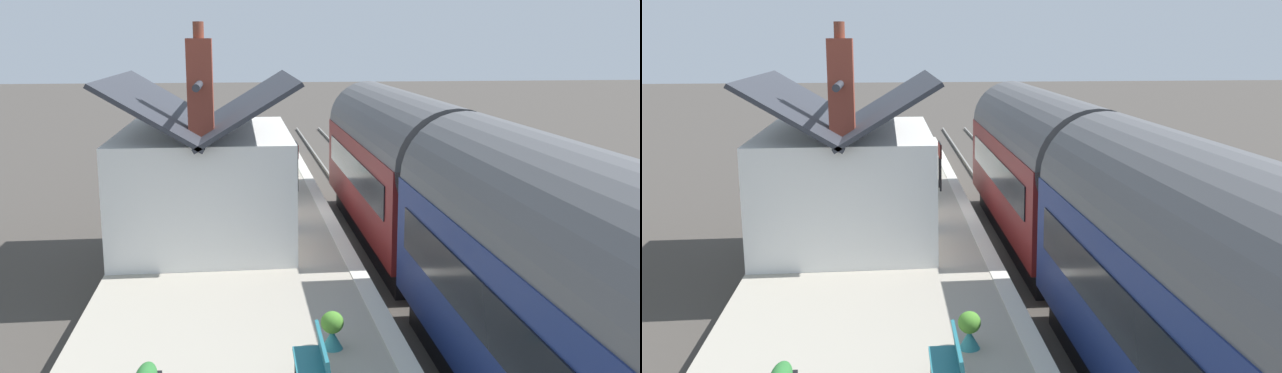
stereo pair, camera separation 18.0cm
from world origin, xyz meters
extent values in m
plane|color=#423D38|center=(0.00, 0.00, 0.00)|extent=(160.00, 160.00, 0.00)
cube|color=#A39B8C|center=(0.00, 3.77, 0.43)|extent=(32.00, 5.53, 0.86)
cube|color=beige|center=(0.00, 1.18, 0.87)|extent=(32.00, 0.36, 0.02)
cube|color=gray|center=(0.00, -1.62, 0.07)|extent=(52.00, 0.08, 0.14)
cube|color=gray|center=(0.00, -0.18, 0.07)|extent=(52.00, 0.08, 0.14)
cube|color=black|center=(-0.37, -0.90, 0.35)|extent=(9.52, 2.29, 0.70)
cube|color=maroon|center=(-0.37, -0.90, 1.85)|extent=(10.34, 2.70, 2.30)
cylinder|color=#515154|center=(-0.37, -0.90, 3.00)|extent=(10.34, 2.65, 2.65)
cube|color=black|center=(-0.37, 0.47, 2.14)|extent=(8.79, 0.03, 0.80)
cylinder|color=black|center=(2.73, -0.90, 0.35)|extent=(0.70, 2.16, 0.70)
cylinder|color=black|center=(-3.47, -0.90, 0.35)|extent=(0.70, 2.16, 0.70)
cube|color=black|center=(4.82, -0.90, 2.25)|extent=(0.04, 2.16, 0.90)
cylinder|color=#F2EDCC|center=(4.84, -0.90, 1.27)|extent=(0.06, 0.24, 0.24)
cube|color=red|center=(4.88, -0.90, 0.82)|extent=(0.16, 2.56, 0.24)
cube|color=navy|center=(-10.76, -0.90, 1.85)|extent=(9.44, 2.70, 2.30)
cylinder|color=#515154|center=(-10.76, -0.90, 3.00)|extent=(9.44, 2.65, 2.65)
cube|color=black|center=(-10.76, 0.47, 2.14)|extent=(8.02, 0.03, 0.80)
cylinder|color=black|center=(-7.93, -0.90, 0.35)|extent=(0.70, 2.16, 0.70)
cube|color=white|center=(-2.29, 4.47, 2.20)|extent=(5.80, 4.09, 2.69)
cube|color=#2D3038|center=(-2.29, 3.45, 4.16)|extent=(6.30, 2.31, 1.44)
cube|color=#2D3038|center=(-2.29, 5.50, 4.16)|extent=(6.30, 2.31, 1.44)
cylinder|color=#2D3038|center=(-2.29, 4.47, 4.77)|extent=(6.30, 0.16, 0.16)
cube|color=brown|center=(-3.72, 4.47, 4.65)|extent=(0.56, 0.56, 2.21)
cylinder|color=brown|center=(-3.72, 4.47, 5.93)|extent=(0.24, 0.24, 0.36)
cube|color=slate|center=(-1.88, 2.41, 1.91)|extent=(0.90, 0.06, 2.10)
cube|color=slate|center=(-3.28, 2.41, 2.56)|extent=(0.80, 0.05, 1.10)
cube|color=slate|center=(-0.48, 2.41, 2.56)|extent=(0.80, 0.05, 1.10)
cube|color=#26727F|center=(7.81, 2.79, 1.31)|extent=(1.42, 0.47, 0.06)
cube|color=#26727F|center=(7.81, 2.61, 1.54)|extent=(1.40, 0.17, 0.40)
cube|color=black|center=(7.25, 2.76, 1.08)|extent=(0.08, 0.36, 0.44)
cube|color=black|center=(8.36, 2.81, 1.08)|extent=(0.08, 0.36, 0.44)
cube|color=#26727F|center=(10.93, 2.76, 1.31)|extent=(1.40, 0.41, 0.06)
cube|color=#26727F|center=(10.93, 2.58, 1.54)|extent=(1.40, 0.12, 0.40)
cube|color=black|center=(10.37, 2.76, 1.08)|extent=(0.06, 0.36, 0.44)
cube|color=black|center=(11.49, 2.75, 1.08)|extent=(0.06, 0.36, 0.44)
cube|color=#26727F|center=(-10.91, 2.76, 1.31)|extent=(1.40, 0.42, 0.06)
cube|color=#26727F|center=(-10.91, 2.58, 1.54)|extent=(1.40, 0.12, 0.40)
cube|color=black|center=(-10.35, 2.75, 1.08)|extent=(0.06, 0.36, 0.44)
cone|color=teal|center=(6.36, 2.41, 1.05)|extent=(0.45, 0.45, 0.37)
cylinder|color=teal|center=(6.36, 2.41, 0.89)|extent=(0.25, 0.25, 0.06)
ellipsoid|color=#3D8438|center=(6.36, 2.41, 1.46)|extent=(0.64, 0.64, 0.69)
cone|color=#DD1B6C|center=(6.36, 2.41, 1.68)|extent=(0.11, 0.11, 0.26)
cube|color=black|center=(3.30, 3.81, 1.01)|extent=(0.93, 0.32, 0.30)
ellipsoid|color=#2D7233|center=(3.30, 3.81, 1.27)|extent=(0.84, 0.29, 0.29)
cone|color=teal|center=(-9.30, 2.24, 1.02)|extent=(0.35, 0.35, 0.31)
cylinder|color=teal|center=(-9.30, 2.24, 0.89)|extent=(0.19, 0.19, 0.06)
ellipsoid|color=#4C8C2D|center=(-9.30, 2.24, 1.30)|extent=(0.37, 0.37, 0.36)
cone|color=#9E5138|center=(4.98, 3.37, 1.03)|extent=(0.32, 0.32, 0.34)
cylinder|color=#9E5138|center=(4.98, 3.37, 0.89)|extent=(0.18, 0.18, 0.06)
ellipsoid|color=#2D7233|center=(4.98, 3.37, 1.34)|extent=(0.41, 0.41, 0.45)
cylinder|color=black|center=(2.79, 1.76, 1.41)|extent=(0.06, 0.06, 1.10)
cylinder|color=black|center=(3.39, 1.76, 1.41)|extent=(0.06, 0.06, 1.10)
cube|color=maroon|center=(3.09, 1.76, 2.18)|extent=(0.90, 0.06, 0.44)
cube|color=black|center=(3.09, 1.76, 2.18)|extent=(0.96, 0.03, 0.50)
camera|label=1|loc=(-19.77, 3.67, 5.70)|focal=39.62mm
camera|label=2|loc=(-19.79, 3.49, 5.70)|focal=39.62mm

